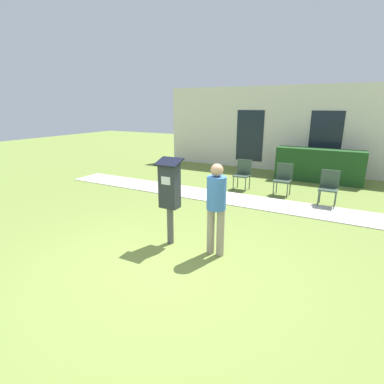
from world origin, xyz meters
name	(u,v)px	position (x,y,z in m)	size (l,w,h in m)	color
ground_plane	(166,267)	(0.00, 0.00, 0.00)	(40.00, 40.00, 0.00)	olive
sidewalk	(246,201)	(0.00, 3.91, 0.01)	(12.00, 1.10, 0.02)	beige
building_facade	(287,129)	(0.00, 8.42, 1.60)	(10.00, 0.26, 3.20)	silver
parking_meter	(170,190)	(-0.41, 0.79, 1.02)	(0.44, 0.31, 1.59)	#4C4C4C
person_standing	(216,203)	(0.50, 0.79, 0.93)	(0.32, 0.32, 1.58)	gray
outdoor_chair_left	(243,172)	(-0.51, 5.03, 0.53)	(0.44, 0.44, 0.90)	#334738
outdoor_chair_middle	(283,177)	(0.71, 4.98, 0.53)	(0.44, 0.44, 0.90)	#334738
outdoor_chair_right	(329,185)	(1.93, 4.60, 0.53)	(0.44, 0.44, 0.90)	#334738
hedge_row	(319,165)	(1.40, 7.15, 0.55)	(2.75, 0.60, 1.10)	#1E471E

